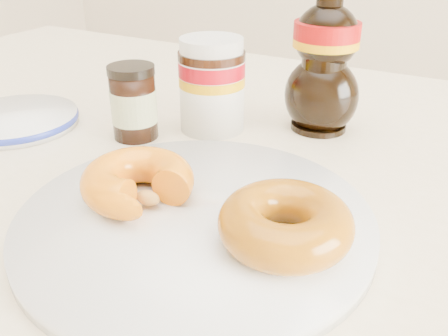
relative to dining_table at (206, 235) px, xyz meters
The scene contains 8 objects.
dining_table is the anchor object (origin of this frame).
plate 0.14m from the dining_table, 63.19° to the right, with size 0.30×0.30×0.01m.
donut_bitten 0.15m from the dining_table, 93.79° to the right, with size 0.10×0.10×0.03m, color orange.
donut_whole 0.20m from the dining_table, 37.51° to the right, with size 0.10×0.10×0.04m, color #9B620A.
nutella_jar 0.18m from the dining_table, 116.09° to the left, with size 0.08×0.08×0.11m.
syrup_bottle 0.24m from the dining_table, 67.81° to the left, with size 0.09×0.08×0.18m, color black, non-canonical shape.
dark_jar 0.17m from the dining_table, 163.95° to the left, with size 0.05×0.05×0.09m.
blue_rim_saucer 0.28m from the dining_table, behind, with size 0.15×0.15×0.02m.
Camera 1 is at (0.24, -0.29, 0.99)m, focal length 40.00 mm.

